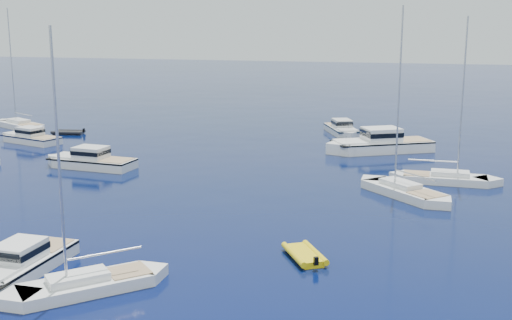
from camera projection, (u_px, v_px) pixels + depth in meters
The scene contains 11 objects.
motor_cruiser_near at pixel (19, 275), 34.25m from camera, with size 2.65×8.68×2.28m, color white, non-canonical shape.
motor_cruiser_centre at pixel (90, 167), 59.82m from camera, with size 2.96×9.66×2.54m, color silver, non-canonical shape.
motor_cruiser_far_l at pixel (30, 143), 72.25m from camera, with size 2.68×8.75×2.30m, color silver, non-canonical shape.
motor_cruiser_distant at pixel (379, 152), 67.16m from camera, with size 3.76×12.28×3.22m, color white, non-canonical shape.
motor_cruiser_horizon at pixel (342, 134), 77.83m from camera, with size 2.66×8.68×2.28m, color silver, non-canonical shape.
sailboat_fore at pixel (86, 291), 32.20m from camera, with size 2.41×9.26×13.61m, color white, non-canonical shape.
sailboat_mid_r at pixel (403, 196), 50.03m from camera, with size 2.67×10.26×15.08m, color white, non-canonical shape.
sailboat_centre at pixel (445, 183), 54.07m from camera, with size 2.53×9.72×14.29m, color silver, non-canonical shape.
sailboat_far_l at pixel (21, 128), 82.24m from camera, with size 2.77×10.64×15.65m, color white, non-canonical shape.
tender_yellow at pixel (304, 258), 36.68m from camera, with size 2.01×3.67×0.95m, color yellow, non-canonical shape.
tender_grey_far at pixel (68, 134), 77.72m from camera, with size 2.13×3.94×0.95m, color black, non-canonical shape.
Camera 1 is at (11.59, -23.18, 13.20)m, focal length 44.93 mm.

